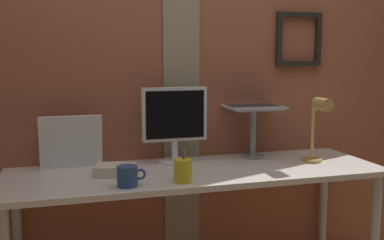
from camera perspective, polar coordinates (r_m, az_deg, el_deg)
brick_wall_back at (r=2.68m, az=-0.27°, el=5.84°), size 3.04×0.16×2.52m
desk at (r=2.40m, az=0.67°, el=-8.14°), size 1.98×0.62×0.77m
monitor at (r=2.49m, az=-2.23°, el=0.10°), size 0.36×0.18×0.42m
laptop_stand at (r=2.65m, az=7.77°, el=-0.59°), size 0.28×0.22×0.29m
laptop at (r=2.70m, az=7.17°, el=2.98°), size 0.33×0.33×0.23m
whiteboard_panel at (r=2.46m, az=-15.09°, el=-2.71°), size 0.32×0.06×0.29m
desk_lamp at (r=2.56m, az=15.72°, el=-0.35°), size 0.12×0.20×0.37m
pen_cup at (r=2.13m, az=-1.16°, el=-6.42°), size 0.09×0.09×0.15m
coffee_mug at (r=2.09m, az=-8.15°, el=-7.07°), size 0.13×0.10×0.09m
paper_clutter_stack at (r=2.29m, az=-9.74°, el=-6.29°), size 0.23×0.19×0.05m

